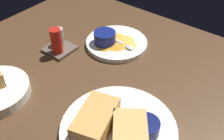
% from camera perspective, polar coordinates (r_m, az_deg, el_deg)
% --- Properties ---
extents(ground_plane, '(1.10, 1.10, 0.03)m').
position_cam_1_polar(ground_plane, '(0.73, -6.39, -7.92)').
color(ground_plane, '#4C331E').
extents(plate_sandwich_main, '(0.28, 0.28, 0.02)m').
position_cam_1_polar(plate_sandwich_main, '(0.65, 1.41, -12.60)').
color(plate_sandwich_main, white).
rests_on(plate_sandwich_main, ground_plane).
extents(sandwich_half_near, '(0.15, 0.11, 0.05)m').
position_cam_1_polar(sandwich_half_near, '(0.63, -3.50, -10.59)').
color(sandwich_half_near, tan).
rests_on(sandwich_half_near, plate_sandwich_main).
extents(sandwich_half_far, '(0.15, 0.14, 0.05)m').
position_cam_1_polar(sandwich_half_far, '(0.60, 3.90, -14.40)').
color(sandwich_half_far, tan).
rests_on(sandwich_half_far, plate_sandwich_main).
extents(ramekin_dark_sauce, '(0.07, 0.07, 0.03)m').
position_cam_1_polar(ramekin_dark_sauce, '(0.63, 7.26, -12.06)').
color(ramekin_dark_sauce, '#0C144C').
rests_on(ramekin_dark_sauce, plate_sandwich_main).
extents(spoon_by_dark_ramekin, '(0.06, 0.10, 0.01)m').
position_cam_1_polar(spoon_by_dark_ramekin, '(0.64, 2.36, -12.12)').
color(spoon_by_dark_ramekin, silver).
rests_on(spoon_by_dark_ramekin, plate_sandwich_main).
extents(plate_chips_companion, '(0.21, 0.21, 0.02)m').
position_cam_1_polar(plate_chips_companion, '(0.92, 0.99, 5.82)').
color(plate_chips_companion, white).
rests_on(plate_chips_companion, ground_plane).
extents(ramekin_light_gravy, '(0.07, 0.07, 0.04)m').
position_cam_1_polar(ramekin_light_gravy, '(0.90, -1.57, 7.08)').
color(ramekin_light_gravy, navy).
rests_on(ramekin_light_gravy, plate_chips_companion).
extents(spoon_by_gravy_ramekin, '(0.03, 0.10, 0.01)m').
position_cam_1_polar(spoon_by_gravy_ramekin, '(0.89, 3.11, 5.22)').
color(spoon_by_gravy_ramekin, silver).
rests_on(spoon_by_gravy_ramekin, plate_chips_companion).
extents(plantain_chip_scatter, '(0.15, 0.13, 0.01)m').
position_cam_1_polar(plantain_chip_scatter, '(0.91, 1.13, 6.04)').
color(plantain_chip_scatter, orange).
rests_on(plantain_chip_scatter, plate_chips_companion).
extents(condiment_caddy, '(0.09, 0.09, 0.10)m').
position_cam_1_polar(condiment_caddy, '(0.89, -11.50, 5.78)').
color(condiment_caddy, brown).
rests_on(condiment_caddy, ground_plane).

